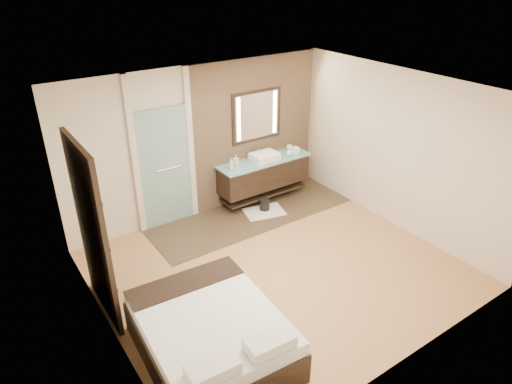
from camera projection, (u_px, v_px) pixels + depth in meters
floor at (278, 269)px, 6.94m from camera, size 5.00×5.00×0.00m
tile_strip at (251, 214)px, 8.41m from camera, size 3.80×1.30×0.01m
stone_wall at (255, 131)px, 8.50m from camera, size 2.60×0.08×2.70m
vanity at (264, 173)px, 8.63m from camera, size 1.85×0.55×0.88m
mirror_unit at (257, 116)px, 8.32m from camera, size 1.06×0.04×0.96m
frosted_door at (165, 163)px, 7.65m from camera, size 1.10×0.12×2.70m
shoji_partition at (93, 232)px, 5.60m from camera, size 0.06×1.20×2.40m
bed at (211, 335)px, 5.31m from camera, size 1.62×1.97×0.72m
bath_mat at (264, 212)px, 8.46m from camera, size 0.82×0.66×0.02m
waste_bin at (265, 205)px, 8.49m from camera, size 0.20×0.20×0.23m
tissue_box at (295, 150)px, 8.80m from camera, size 0.13×0.13×0.10m
soap_bottle_a at (231, 164)px, 8.08m from camera, size 0.09×0.09×0.20m
soap_bottle_b at (236, 160)px, 8.27m from camera, size 0.10×0.10×0.18m
soap_bottle_c at (289, 152)px, 8.64m from camera, size 0.15×0.15×0.15m
cup at (289, 147)px, 8.93m from camera, size 0.12×0.12×0.09m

